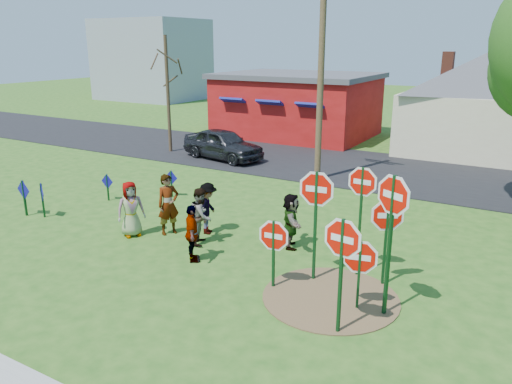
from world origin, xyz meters
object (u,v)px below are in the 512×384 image
at_px(person_a, 131,209).
at_px(person_b, 168,205).
at_px(stop_sign_c, 392,213).
at_px(suv, 223,144).
at_px(stop_sign_a, 274,240).
at_px(stop_sign_d, 387,221).
at_px(utility_pole, 321,74).
at_px(stop_sign_b, 362,194).

distance_m(person_a, person_b, 1.14).
height_order(stop_sign_c, suv, stop_sign_c).
bearing_deg(stop_sign_a, person_a, 165.52).
xyz_separation_m(stop_sign_d, utility_pole, (-5.34, 8.29, 2.86)).
bearing_deg(stop_sign_c, utility_pole, 147.48).
xyz_separation_m(stop_sign_a, stop_sign_d, (2.27, 1.48, 0.43)).
bearing_deg(stop_sign_a, stop_sign_d, 27.11).
height_order(stop_sign_b, person_b, stop_sign_b).
xyz_separation_m(stop_sign_b, utility_pole, (-4.62, 8.11, 2.32)).
xyz_separation_m(stop_sign_c, utility_pole, (-5.79, 9.67, 2.16)).
bearing_deg(person_a, suv, 49.60).
bearing_deg(stop_sign_a, stop_sign_c, -3.84).
height_order(stop_sign_c, person_b, stop_sign_c).
xyz_separation_m(stop_sign_b, stop_sign_c, (1.17, -1.56, 0.16)).
height_order(stop_sign_b, utility_pole, utility_pole).
height_order(suv, utility_pole, utility_pole).
relative_size(stop_sign_c, utility_pole, 0.39).
distance_m(stop_sign_d, suv, 14.56).
height_order(stop_sign_c, utility_pole, utility_pole).
bearing_deg(person_a, utility_pole, 16.62).
relative_size(stop_sign_c, stop_sign_d, 1.41).
xyz_separation_m(stop_sign_c, stop_sign_d, (-0.45, 1.38, -0.70)).
bearing_deg(suv, stop_sign_d, -119.65).
bearing_deg(utility_pole, stop_sign_d, -57.21).
distance_m(person_b, utility_pole, 9.10).
xyz_separation_m(stop_sign_d, person_a, (-7.66, -0.67, -0.79)).
relative_size(stop_sign_a, suv, 0.41).
bearing_deg(person_a, stop_sign_d, -53.87).
bearing_deg(stop_sign_d, person_b, 150.48).
relative_size(stop_sign_a, utility_pole, 0.22).
bearing_deg(utility_pole, stop_sign_c, -59.10).
relative_size(person_b, utility_pole, 0.22).
bearing_deg(stop_sign_d, suv, 110.27).
xyz_separation_m(person_a, suv, (-3.39, 10.13, -0.06)).
bearing_deg(person_b, stop_sign_b, -61.24).
bearing_deg(person_b, person_a, 156.26).
distance_m(stop_sign_a, person_a, 5.46).
bearing_deg(suv, stop_sign_a, -130.35).
distance_m(stop_sign_a, stop_sign_c, 2.94).
xyz_separation_m(stop_sign_c, suv, (-11.49, 10.83, -1.55)).
bearing_deg(stop_sign_c, stop_sign_d, 134.51).
height_order(stop_sign_a, person_a, stop_sign_a).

